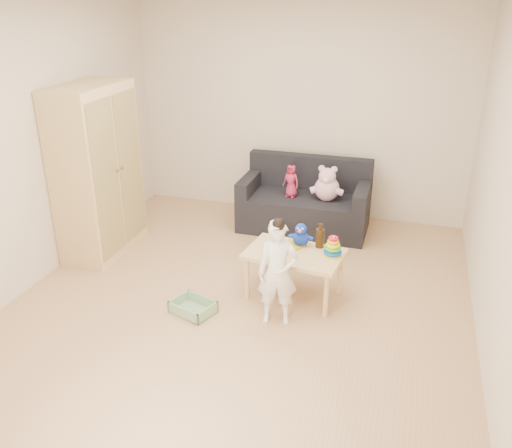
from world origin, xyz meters
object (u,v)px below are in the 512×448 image
(sofa, at_px, (304,212))
(toddler, at_px, (278,274))
(wardrobe, at_px, (97,171))
(play_table, at_px, (294,274))

(sofa, distance_m, toddler, 1.97)
(wardrobe, height_order, sofa, wardrobe)
(wardrobe, bearing_deg, toddler, -20.92)
(wardrobe, xyz_separation_m, sofa, (1.95, 1.13, -0.67))
(wardrobe, height_order, toddler, wardrobe)
(sofa, relative_size, play_table, 1.72)
(wardrobe, distance_m, sofa, 2.35)
(sofa, height_order, play_table, play_table)
(play_table, bearing_deg, sofa, 98.47)
(sofa, bearing_deg, toddler, -84.31)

